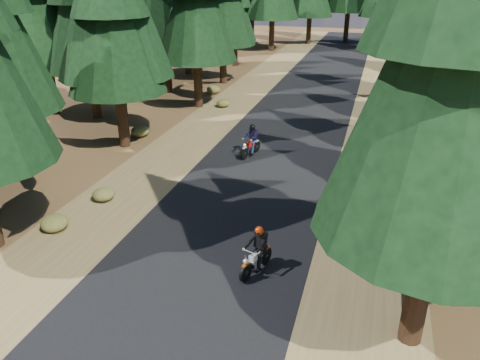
# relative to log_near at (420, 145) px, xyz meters

# --- Properties ---
(ground) EXTENTS (120.00, 120.00, 0.00)m
(ground) POSITION_rel_log_near_xyz_m (-6.59, -9.92, -0.16)
(ground) COLOR #483119
(ground) RESTS_ON ground
(road) EXTENTS (6.00, 100.00, 0.01)m
(road) POSITION_rel_log_near_xyz_m (-6.59, -4.92, -0.15)
(road) COLOR black
(road) RESTS_ON ground
(shoulder_l) EXTENTS (3.20, 100.00, 0.01)m
(shoulder_l) POSITION_rel_log_near_xyz_m (-11.19, -4.92, -0.16)
(shoulder_l) COLOR brown
(shoulder_l) RESTS_ON ground
(shoulder_r) EXTENTS (3.20, 100.00, 0.01)m
(shoulder_r) POSITION_rel_log_near_xyz_m (-1.99, -4.92, -0.16)
(shoulder_r) COLOR brown
(shoulder_r) RESTS_ON ground
(log_near) EXTENTS (5.11, 0.98, 0.32)m
(log_near) POSITION_rel_log_near_xyz_m (0.00, 0.00, 0.00)
(log_near) COLOR #4C4233
(log_near) RESTS_ON ground
(log_far) EXTENTS (4.44, 0.69, 0.24)m
(log_far) POSITION_rel_log_near_xyz_m (0.92, -8.95, -0.04)
(log_far) COLOR #4C4233
(log_far) RESTS_ON ground
(understory_shrubs) EXTENTS (16.23, 29.69, 0.71)m
(understory_shrubs) POSITION_rel_log_near_xyz_m (-5.13, -1.88, 0.12)
(understory_shrubs) COLOR #474C1E
(understory_shrubs) RESTS_ON ground
(rider_lead) EXTENTS (0.96, 1.65, 1.41)m
(rider_lead) POSITION_rel_log_near_xyz_m (-5.04, -12.09, 0.32)
(rider_lead) COLOR silver
(rider_lead) RESTS_ON road
(rider_follow) EXTENTS (0.93, 1.72, 1.47)m
(rider_follow) POSITION_rel_log_near_xyz_m (-7.59, -3.31, 0.34)
(rider_follow) COLOR #9E100A
(rider_follow) RESTS_ON road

